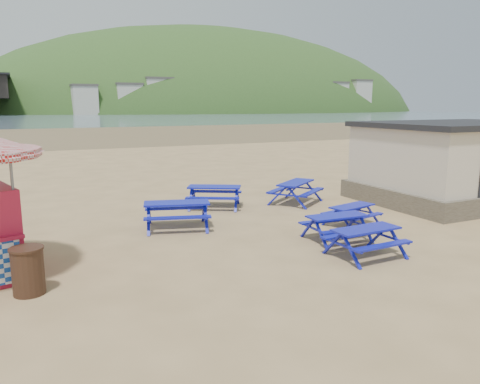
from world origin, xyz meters
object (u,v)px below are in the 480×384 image
amenity_block (458,162)px  picnic_table_blue_b (214,197)px  litter_bin (28,270)px  picnic_table_blue_a (177,215)px

amenity_block → picnic_table_blue_b: bearing=163.1°
picnic_table_blue_b → litter_bin: size_ratio=2.50×
amenity_block → picnic_table_blue_a: bearing=177.2°
picnic_table_blue_b → litter_bin: (-6.55, -5.95, 0.09)m
picnic_table_blue_b → amenity_block: size_ratio=0.33×
picnic_table_blue_a → picnic_table_blue_b: (2.20, 2.29, -0.01)m
picnic_table_blue_a → amenity_block: (11.64, -0.57, 1.15)m
picnic_table_blue_a → amenity_block: size_ratio=0.32×
picnic_table_blue_b → amenity_block: (9.44, -2.86, 1.16)m
picnic_table_blue_a → picnic_table_blue_b: bearing=62.1°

